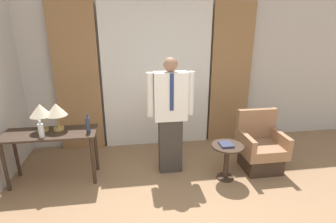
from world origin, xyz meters
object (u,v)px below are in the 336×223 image
(desk, at_px, (51,140))
(armchair, at_px, (260,149))
(person, at_px, (170,113))
(table_lamp_left, at_px, (40,111))
(book, at_px, (226,144))
(bottle_by_lamp, at_px, (41,130))
(bottle_near_edge, at_px, (88,125))
(table_lamp_right, at_px, (56,111))
(side_table, at_px, (227,156))

(desk, relative_size, armchair, 1.39)
(person, bearing_deg, table_lamp_left, 177.67)
(armchair, bearing_deg, book, -161.32)
(desk, relative_size, bottle_by_lamp, 5.28)
(bottle_near_edge, distance_m, person, 1.18)
(table_lamp_right, distance_m, bottle_by_lamp, 0.34)
(table_lamp_right, relative_size, book, 1.99)
(side_table, bearing_deg, desk, 172.12)
(table_lamp_right, height_order, person, person)
(bottle_near_edge, xyz_separation_m, person, (1.18, 0.08, 0.09))
(person, bearing_deg, bottle_by_lamp, -174.82)
(armchair, xyz_separation_m, side_table, (-0.63, -0.22, 0.03))
(table_lamp_right, distance_m, book, 2.45)
(table_lamp_right, xyz_separation_m, person, (1.61, -0.07, -0.09))
(book, bearing_deg, side_table, 8.77)
(table_lamp_right, distance_m, armchair, 3.11)
(desk, xyz_separation_m, armchair, (3.13, -0.13, -0.30))
(table_lamp_left, relative_size, table_lamp_right, 1.00)
(person, height_order, side_table, person)
(book, bearing_deg, table_lamp_right, 169.55)
(bottle_by_lamp, bearing_deg, table_lamp_left, 102.22)
(bottle_by_lamp, xyz_separation_m, book, (2.52, -0.20, -0.29))
(armchair, relative_size, book, 4.60)
(desk, distance_m, table_lamp_right, 0.43)
(person, relative_size, book, 8.83)
(table_lamp_left, relative_size, bottle_by_lamp, 1.64)
(table_lamp_right, bearing_deg, person, -2.64)
(bottle_near_edge, distance_m, side_table, 2.04)
(bottle_near_edge, bearing_deg, bottle_by_lamp, -171.88)
(person, bearing_deg, armchair, -5.59)
(bottle_near_edge, height_order, armchair, bottle_near_edge)
(bottle_near_edge, relative_size, book, 1.36)
(person, bearing_deg, side_table, -24.65)
(armchair, distance_m, book, 0.73)
(bottle_near_edge, bearing_deg, armchair, -1.39)
(person, bearing_deg, bottle_near_edge, -176.33)
(table_lamp_right, bearing_deg, desk, -140.98)
(armchair, bearing_deg, desk, 177.68)
(desk, height_order, bottle_by_lamp, bottle_by_lamp)
(bottle_near_edge, relative_size, armchair, 0.30)
(table_lamp_right, distance_m, side_table, 2.52)
(bottle_by_lamp, relative_size, book, 1.21)
(bottle_near_edge, relative_size, bottle_by_lamp, 1.13)
(table_lamp_left, height_order, person, person)
(desk, relative_size, side_table, 2.34)
(armchair, bearing_deg, table_lamp_left, 176.24)
(table_lamp_right, relative_size, bottle_by_lamp, 1.64)
(table_lamp_left, bearing_deg, bottle_near_edge, -13.02)
(table_lamp_left, relative_size, bottle_near_edge, 1.45)
(desk, height_order, person, person)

